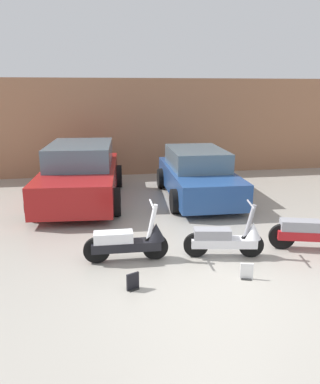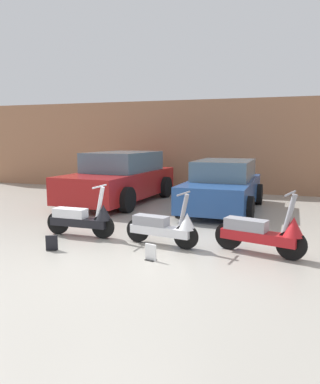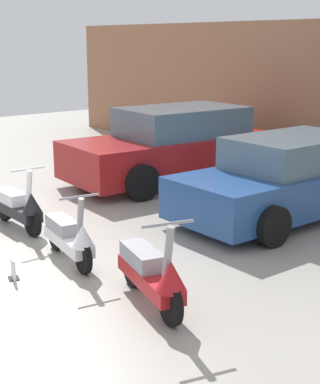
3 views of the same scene
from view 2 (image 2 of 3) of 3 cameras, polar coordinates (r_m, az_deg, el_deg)
ground_plane at (r=5.91m, az=-6.75°, el=-10.59°), size 28.00×28.00×0.00m
wall_back at (r=13.31m, az=7.84°, el=6.92°), size 19.60×0.12×3.22m
scooter_front_left at (r=7.41m, az=-11.70°, el=-3.94°), size 1.45×0.52×1.01m
scooter_front_right at (r=6.63m, az=0.64°, el=-5.31°), size 1.40×0.55×0.98m
scooter_front_center at (r=6.35m, az=15.42°, el=-5.94°), size 1.50×0.71×1.07m
car_rear_left at (r=11.25m, az=-6.05°, el=2.11°), size 2.36×4.49×1.48m
car_rear_center at (r=10.11m, az=9.57°, el=0.88°), size 1.95×3.90×1.31m
placard_near_left_scooter at (r=6.69m, az=-16.17°, el=-7.59°), size 0.20×0.18×0.26m
placard_near_right_scooter at (r=5.93m, az=-1.43°, el=-9.30°), size 0.20×0.16×0.26m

